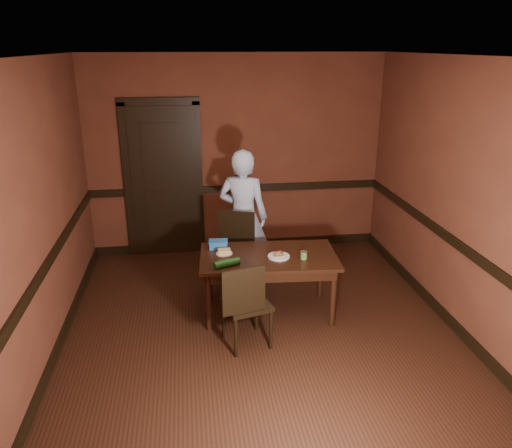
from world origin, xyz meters
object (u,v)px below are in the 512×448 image
object	(u,v)px
sandwich_plate	(279,256)
cheese_saucer	(224,252)
chair_far	(244,255)
dining_table	(268,284)
food_tub	(218,244)
person	(243,216)
chair_near	(246,302)
sauce_jar	(304,255)

from	to	relation	value
sandwich_plate	cheese_saucer	bearing A→B (deg)	164.31
chair_far	sandwich_plate	bearing A→B (deg)	-43.12
sandwich_plate	chair_far	bearing A→B (deg)	118.25
dining_table	food_tub	world-z (taller)	food_tub
person	food_tub	distance (m)	0.71
chair_near	cheese_saucer	world-z (taller)	chair_near
chair_near	food_tub	world-z (taller)	chair_near
sandwich_plate	food_tub	xyz separation A→B (m)	(-0.61, 0.34, 0.03)
cheese_saucer	sauce_jar	bearing A→B (deg)	-16.56
sandwich_plate	sauce_jar	distance (m)	0.27
chair_far	cheese_saucer	world-z (taller)	chair_far
cheese_saucer	dining_table	bearing A→B (deg)	-11.52
person	sandwich_plate	bearing A→B (deg)	127.54
dining_table	chair_far	bearing A→B (deg)	116.18
dining_table	chair_far	xyz separation A→B (m)	(-0.21, 0.51, 0.14)
dining_table	chair_near	xyz separation A→B (m)	(-0.31, -0.58, 0.11)
chair_near	sandwich_plate	world-z (taller)	chair_near
sauce_jar	cheese_saucer	distance (m)	0.85
chair_far	food_tub	world-z (taller)	chair_far
dining_table	sandwich_plate	bearing A→B (deg)	-28.91
sandwich_plate	chair_near	bearing A→B (deg)	-128.46
chair_near	sandwich_plate	distance (m)	0.70
sandwich_plate	food_tub	bearing A→B (deg)	151.15
chair_near	cheese_saucer	xyz separation A→B (m)	(-0.15, 0.67, 0.25)
person	food_tub	world-z (taller)	person
food_tub	cheese_saucer	bearing A→B (deg)	-70.32
chair_far	dining_table	bearing A→B (deg)	-49.06
chair_near	sauce_jar	distance (m)	0.83
chair_far	chair_near	xyz separation A→B (m)	(-0.10, -1.08, -0.03)
dining_table	food_tub	size ratio (longest dim) A/B	6.72
sandwich_plate	food_tub	distance (m)	0.70
dining_table	cheese_saucer	distance (m)	0.60
dining_table	chair_near	distance (m)	0.66
person	sandwich_plate	size ratio (longest dim) A/B	7.07
dining_table	person	size ratio (longest dim) A/B	0.88
dining_table	sauce_jar	bearing A→B (deg)	-19.00
person	chair_near	bearing A→B (deg)	106.23
food_tub	chair_near	bearing A→B (deg)	-72.40
chair_far	sauce_jar	size ratio (longest dim) A/B	11.08
sauce_jar	dining_table	bearing A→B (deg)	157.12
chair_far	food_tub	xyz separation A→B (m)	(-0.31, -0.23, 0.25)
dining_table	food_tub	bearing A→B (deg)	155.81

